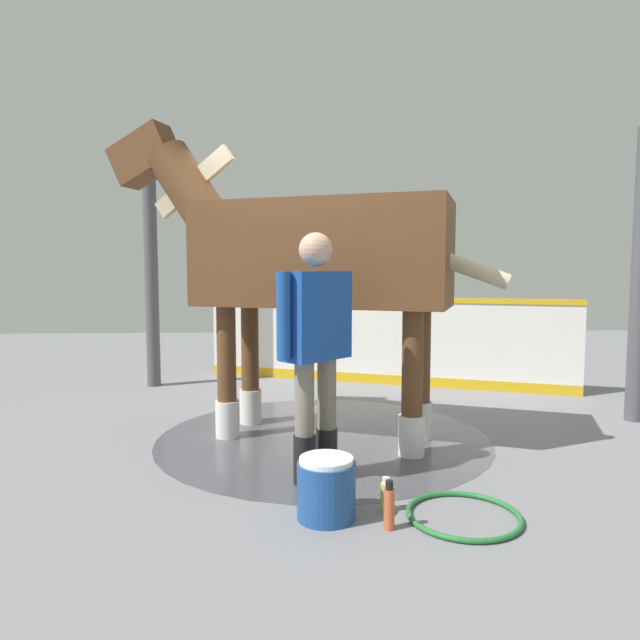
{
  "coord_description": "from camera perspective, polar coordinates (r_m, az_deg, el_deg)",
  "views": [
    {
      "loc": [
        4.79,
        -0.4,
        1.42
      ],
      "look_at": [
        0.58,
        -0.19,
        1.04
      ],
      "focal_mm": 31.89,
      "sensor_mm": 36.0,
      "label": 1
    }
  ],
  "objects": [
    {
      "name": "roof_post_far",
      "position": [
        6.03,
        29.46,
        3.81
      ],
      "size": [
        0.16,
        0.16,
        2.7
      ],
      "primitive_type": "cylinder",
      "color": "#4C4C51",
      "rests_on": "ground"
    },
    {
      "name": "bottle_spray",
      "position": [
        3.29,
        6.96,
        -18.13
      ],
      "size": [
        0.06,
        0.06,
        0.27
      ],
      "color": "#CC5933",
      "rests_on": "ground"
    },
    {
      "name": "handler",
      "position": [
        3.77,
        -0.43,
        -1.95
      ],
      "size": [
        0.49,
        0.51,
        1.66
      ],
      "rotation": [
        0.0,
        0.0,
        0.76
      ],
      "color": "black",
      "rests_on": "ground"
    },
    {
      "name": "wet_patch",
      "position": [
        4.9,
        0.34,
        -11.7
      ],
      "size": [
        2.79,
        2.79,
        0.0
      ],
      "primitive_type": "cylinder",
      "color": "#4C4C54",
      "rests_on": "ground"
    },
    {
      "name": "hose_coil",
      "position": [
        3.53,
        14.21,
        -18.44
      ],
      "size": [
        0.66,
        0.66,
        0.03
      ],
      "primitive_type": "torus",
      "color": "#267233",
      "rests_on": "ground"
    },
    {
      "name": "ground_plane",
      "position": [
        5.02,
        1.89,
        -11.46
      ],
      "size": [
        16.0,
        16.0,
        0.02
      ],
      "primitive_type": "cube",
      "color": "gray"
    },
    {
      "name": "bottle_shampoo",
      "position": [
        3.52,
        6.61,
        -17.09
      ],
      "size": [
        0.06,
        0.06,
        0.2
      ],
      "color": "#D8CC4C",
      "rests_on": "ground"
    },
    {
      "name": "wash_bucket",
      "position": [
        3.38,
        0.64,
        -16.52
      ],
      "size": [
        0.34,
        0.34,
        0.36
      ],
      "color": "#1E478C",
      "rests_on": "ground"
    },
    {
      "name": "roof_post_near",
      "position": [
        7.15,
        -16.56,
        4.36
      ],
      "size": [
        0.16,
        0.16,
        2.7
      ],
      "primitive_type": "cylinder",
      "color": "#4C4C51",
      "rests_on": "ground"
    },
    {
      "name": "horse",
      "position": [
        4.74,
        -1.24,
        6.2
      ],
      "size": [
        1.59,
        3.32,
        2.71
      ],
      "rotation": [
        0.0,
        0.0,
        -1.93
      ],
      "color": "brown",
      "rests_on": "ground"
    },
    {
      "name": "barrier_wall",
      "position": [
        7.08,
        6.17,
        -2.39
      ],
      "size": [
        1.7,
        4.34,
        1.08
      ],
      "color": "white",
      "rests_on": "ground"
    }
  ]
}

